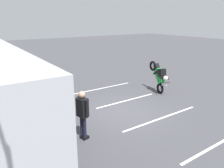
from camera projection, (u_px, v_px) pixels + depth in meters
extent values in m
plane|color=#424247|center=(122.00, 111.00, 10.15)|extent=(80.00, 80.00, 0.00)
cube|color=black|center=(18.00, 68.00, 7.97)|extent=(8.50, 0.07, 1.01)
cube|color=orange|center=(21.00, 97.00, 8.29)|extent=(8.90, 0.06, 0.28)
torus|color=black|center=(5.00, 92.00, 11.24)|extent=(1.00, 0.32, 1.00)
torus|color=black|center=(51.00, 165.00, 5.65)|extent=(1.00, 0.32, 1.00)
cylinder|color=black|center=(82.00, 126.00, 7.73)|extent=(0.14, 0.14, 0.80)
cube|color=black|center=(83.00, 136.00, 7.88)|extent=(0.15, 0.27, 0.10)
cylinder|color=black|center=(85.00, 127.00, 7.62)|extent=(0.14, 0.14, 0.80)
cube|color=black|center=(86.00, 138.00, 7.78)|extent=(0.15, 0.27, 0.10)
cube|color=black|center=(82.00, 107.00, 7.46)|extent=(0.43, 0.35, 0.67)
cylinder|color=black|center=(78.00, 105.00, 7.62)|extent=(0.11, 0.11, 0.63)
sphere|color=tan|center=(78.00, 113.00, 7.71)|extent=(0.11, 0.11, 0.09)
cylinder|color=black|center=(87.00, 109.00, 7.30)|extent=(0.11, 0.11, 0.63)
sphere|color=tan|center=(87.00, 117.00, 7.39)|extent=(0.11, 0.11, 0.09)
sphere|color=tan|center=(82.00, 95.00, 7.32)|extent=(0.29, 0.29, 0.24)
cylinder|color=black|center=(68.00, 116.00, 8.55)|extent=(0.13, 0.13, 0.76)
cube|color=black|center=(70.00, 125.00, 8.69)|extent=(0.12, 0.27, 0.10)
cylinder|color=black|center=(70.00, 118.00, 8.42)|extent=(0.13, 0.13, 0.76)
cube|color=black|center=(71.00, 127.00, 8.56)|extent=(0.12, 0.27, 0.10)
cube|color=black|center=(68.00, 100.00, 8.28)|extent=(0.40, 0.31, 0.64)
cylinder|color=black|center=(66.00, 98.00, 8.47)|extent=(0.10, 0.10, 0.60)
sphere|color=tan|center=(67.00, 105.00, 8.56)|extent=(0.10, 0.10, 0.09)
cylinder|color=black|center=(70.00, 102.00, 8.08)|extent=(0.10, 0.10, 0.60)
sphere|color=tan|center=(71.00, 109.00, 8.16)|extent=(0.10, 0.10, 0.09)
sphere|color=tan|center=(67.00, 89.00, 8.15)|extent=(0.25, 0.25, 0.23)
cylinder|color=black|center=(65.00, 107.00, 9.42)|extent=(0.14, 0.14, 0.79)
cube|color=black|center=(66.00, 115.00, 9.58)|extent=(0.14, 0.27, 0.10)
cylinder|color=black|center=(67.00, 108.00, 9.31)|extent=(0.14, 0.14, 0.79)
cube|color=black|center=(68.00, 116.00, 9.47)|extent=(0.14, 0.27, 0.10)
cube|color=#3F594C|center=(65.00, 91.00, 9.16)|extent=(0.42, 0.34, 0.66)
cylinder|color=#3F594C|center=(62.00, 90.00, 9.32)|extent=(0.10, 0.10, 0.63)
sphere|color=tan|center=(62.00, 96.00, 9.41)|extent=(0.10, 0.10, 0.09)
cylinder|color=#3F594C|center=(68.00, 92.00, 8.99)|extent=(0.10, 0.10, 0.63)
sphere|color=tan|center=(68.00, 99.00, 9.08)|extent=(0.10, 0.10, 0.09)
sphere|color=tan|center=(64.00, 81.00, 9.02)|extent=(0.27, 0.27, 0.24)
cylinder|color=#473823|center=(46.00, 100.00, 10.24)|extent=(0.14, 0.14, 0.79)
cube|color=black|center=(48.00, 108.00, 10.40)|extent=(0.14, 0.27, 0.10)
cylinder|color=#473823|center=(48.00, 100.00, 10.13)|extent=(0.14, 0.14, 0.79)
cube|color=black|center=(49.00, 109.00, 10.29)|extent=(0.14, 0.27, 0.10)
cube|color=navy|center=(45.00, 85.00, 9.98)|extent=(0.42, 0.34, 0.66)
cylinder|color=navy|center=(43.00, 84.00, 10.14)|extent=(0.10, 0.10, 0.62)
sphere|color=tan|center=(44.00, 90.00, 10.23)|extent=(0.10, 0.10, 0.09)
cylinder|color=navy|center=(48.00, 86.00, 9.81)|extent=(0.10, 0.10, 0.62)
sphere|color=tan|center=(49.00, 93.00, 9.90)|extent=(0.10, 0.10, 0.09)
sphere|color=tan|center=(45.00, 76.00, 9.84)|extent=(0.27, 0.27, 0.24)
cylinder|color=#473823|center=(40.00, 93.00, 11.21)|extent=(0.13, 0.13, 0.75)
cube|color=black|center=(41.00, 100.00, 11.35)|extent=(0.13, 0.27, 0.10)
cylinder|color=#473823|center=(41.00, 94.00, 11.09)|extent=(0.13, 0.13, 0.75)
cube|color=black|center=(43.00, 101.00, 11.24)|extent=(0.13, 0.27, 0.10)
cube|color=#D8F233|center=(39.00, 81.00, 10.95)|extent=(0.41, 0.33, 0.62)
cube|color=silver|center=(39.00, 81.00, 10.95)|extent=(0.42, 0.34, 0.06)
cylinder|color=#D8F233|center=(37.00, 80.00, 11.12)|extent=(0.10, 0.10, 0.59)
sphere|color=tan|center=(38.00, 85.00, 11.20)|extent=(0.10, 0.10, 0.09)
cylinder|color=#D8F233|center=(41.00, 82.00, 10.77)|extent=(0.10, 0.10, 0.59)
sphere|color=tan|center=(42.00, 87.00, 10.86)|extent=(0.10, 0.10, 0.09)
sphere|color=tan|center=(38.00, 72.00, 10.82)|extent=(0.25, 0.25, 0.22)
torus|color=black|center=(40.00, 115.00, 9.00)|extent=(0.61, 0.25, 0.60)
cylinder|color=silver|center=(40.00, 115.00, 9.00)|extent=(0.14, 0.12, 0.12)
torus|color=black|center=(59.00, 127.00, 8.03)|extent=(0.61, 0.25, 0.60)
cylinder|color=silver|center=(59.00, 127.00, 8.03)|extent=(0.14, 0.14, 0.12)
cylinder|color=silver|center=(40.00, 108.00, 8.87)|extent=(0.32, 0.12, 0.67)
cube|color=#0C19B2|center=(48.00, 113.00, 8.47)|extent=(0.88, 0.44, 0.36)
cube|color=black|center=(54.00, 115.00, 8.14)|extent=(0.55, 0.32, 0.20)
cylinder|color=silver|center=(50.00, 122.00, 8.19)|extent=(0.46, 0.17, 0.08)
cylinder|color=black|center=(40.00, 101.00, 8.75)|extent=(0.15, 0.58, 0.04)
torus|color=black|center=(160.00, 88.00, 12.46)|extent=(0.61, 0.24, 0.60)
cylinder|color=silver|center=(160.00, 88.00, 12.46)|extent=(0.14, 0.12, 0.12)
torus|color=black|center=(153.00, 66.00, 12.89)|extent=(0.85, 0.29, 0.84)
cylinder|color=silver|center=(153.00, 66.00, 12.89)|extent=(0.14, 0.14, 0.12)
cylinder|color=silver|center=(163.00, 86.00, 12.17)|extent=(0.69, 0.19, 0.23)
cube|color=#198C33|center=(160.00, 76.00, 12.36)|extent=(0.83, 0.43, 0.89)
cube|color=black|center=(157.00, 68.00, 12.46)|extent=(0.51, 0.31, 0.54)
cylinder|color=silver|center=(158.00, 71.00, 12.71)|extent=(0.34, 0.14, 0.41)
cylinder|color=black|center=(165.00, 83.00, 11.92)|extent=(0.15, 0.58, 0.04)
cube|color=black|center=(162.00, 73.00, 12.13)|extent=(0.50, 0.42, 0.50)
sphere|color=white|center=(166.00, 78.00, 11.85)|extent=(0.31, 0.31, 0.26)
cylinder|color=black|center=(161.00, 78.00, 11.98)|extent=(0.46, 0.18, 0.23)
cylinder|color=black|center=(155.00, 72.00, 12.39)|extent=(0.39, 0.17, 0.32)
cylinder|color=black|center=(166.00, 77.00, 12.11)|extent=(0.46, 0.18, 0.23)
cylinder|color=black|center=(161.00, 72.00, 12.53)|extent=(0.39, 0.17, 0.32)
cube|color=white|center=(217.00, 145.00, 7.43)|extent=(0.11, 3.80, 0.01)
cube|color=white|center=(162.00, 118.00, 9.43)|extent=(0.11, 4.32, 0.01)
cube|color=white|center=(126.00, 101.00, 11.44)|extent=(0.11, 3.72, 0.01)
cube|color=white|center=(102.00, 88.00, 13.44)|extent=(0.11, 4.21, 0.01)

